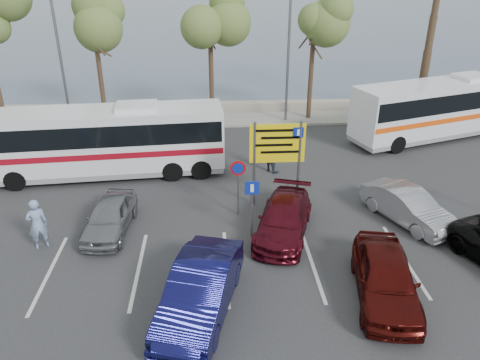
{
  "coord_description": "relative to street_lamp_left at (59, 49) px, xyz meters",
  "views": [
    {
      "loc": [
        -1.54,
        -13.78,
        9.41
      ],
      "look_at": [
        -0.48,
        3.0,
        1.24
      ],
      "focal_mm": 35.0,
      "sensor_mm": 36.0,
      "label": 1
    }
  ],
  "objects": [
    {
      "name": "ground",
      "position": [
        10.0,
        -13.52,
        -4.6
      ],
      "size": [
        120.0,
        120.0,
        0.0
      ],
      "primitive_type": "plane",
      "color": "#2E2E30",
      "rests_on": "ground"
    },
    {
      "name": "kerb_strip",
      "position": [
        10.0,
        0.48,
        -4.52
      ],
      "size": [
        44.0,
        2.4,
        0.15
      ],
      "primitive_type": "cube",
      "color": "gray",
      "rests_on": "ground"
    },
    {
      "name": "seawall",
      "position": [
        10.0,
        2.48,
        -4.3
      ],
      "size": [
        48.0,
        0.8,
        0.6
      ],
      "primitive_type": "cube",
      "color": "#A59684",
      "rests_on": "ground"
    },
    {
      "name": "sea",
      "position": [
        10.0,
        46.48,
        -4.59
      ],
      "size": [
        140.0,
        140.0,
        0.0
      ],
      "primitive_type": "plane",
      "color": "#455A6F",
      "rests_on": "ground"
    },
    {
      "name": "tree_left",
      "position": [
        2.0,
        0.48,
        1.41
      ],
      "size": [
        3.2,
        3.2,
        7.2
      ],
      "color": "#382619",
      "rests_on": "kerb_strip"
    },
    {
      "name": "tree_mid",
      "position": [
        8.5,
        0.48,
        2.06
      ],
      "size": [
        3.2,
        3.2,
        8.0
      ],
      "color": "#382619",
      "rests_on": "kerb_strip"
    },
    {
      "name": "tree_right",
      "position": [
        14.5,
        0.48,
        1.57
      ],
      "size": [
        3.2,
        3.2,
        7.4
      ],
      "color": "#382619",
      "rests_on": "kerb_strip"
    },
    {
      "name": "street_lamp_left",
      "position": [
        0.0,
        0.0,
        0.0
      ],
      "size": [
        0.45,
        1.15,
        8.01
      ],
      "color": "slate",
      "rests_on": "kerb_strip"
    },
    {
      "name": "street_lamp_right",
      "position": [
        13.0,
        0.0,
        0.0
      ],
      "size": [
        0.45,
        1.15,
        8.01
      ],
      "color": "slate",
      "rests_on": "kerb_strip"
    },
    {
      "name": "direction_sign",
      "position": [
        11.0,
        -10.32,
        -2.17
      ],
      "size": [
        2.2,
        0.12,
        3.6
      ],
      "color": "slate",
      "rests_on": "ground"
    },
    {
      "name": "sign_no_stop",
      "position": [
        9.4,
        -11.13,
        -3.02
      ],
      "size": [
        0.6,
        0.08,
        2.35
      ],
      "color": "slate",
      "rests_on": "ground"
    },
    {
      "name": "sign_parking",
      "position": [
        9.8,
        -12.73,
        -3.13
      ],
      "size": [
        0.5,
        0.07,
        2.25
      ],
      "color": "slate",
      "rests_on": "ground"
    },
    {
      "name": "lane_markings",
      "position": [
        8.86,
        -14.52,
        -4.6
      ],
      "size": [
        12.02,
        4.2,
        0.01
      ],
      "primitive_type": null,
      "color": "silver",
      "rests_on": "ground"
    },
    {
      "name": "coach_bus_left",
      "position": [
        3.5,
        -7.02,
        -3.03
      ],
      "size": [
        10.99,
        3.18,
        3.38
      ],
      "color": "white",
      "rests_on": "ground"
    },
    {
      "name": "coach_bus_right",
      "position": [
        21.32,
        -3.02,
        -3.02
      ],
      "size": [
        11.1,
        5.68,
        3.41
      ],
      "color": "white",
      "rests_on": "ground"
    },
    {
      "name": "car_silver_a",
      "position": [
        4.57,
        -12.02,
        -3.97
      ],
      "size": [
        1.79,
        3.78,
        1.25
      ],
      "primitive_type": "imported",
      "rotation": [
        0.0,
        0.0,
        -0.09
      ],
      "color": "gray",
      "rests_on": "ground"
    },
    {
      "name": "car_blue",
      "position": [
        8.0,
        -16.64,
        -3.83
      ],
      "size": [
        2.76,
        4.9,
        1.53
      ],
      "primitive_type": "imported",
      "rotation": [
        0.0,
        0.0,
        -0.26
      ],
      "color": "#0F0F47",
      "rests_on": "ground"
    },
    {
      "name": "car_maroon",
      "position": [
        11.0,
        -12.63,
        -3.97
      ],
      "size": [
        2.97,
        4.66,
        1.26
      ],
      "primitive_type": "imported",
      "rotation": [
        0.0,
        0.0,
        -0.3
      ],
      "color": "#510D18",
      "rests_on": "ground"
    },
    {
      "name": "car_red",
      "position": [
        13.5,
        -16.36,
        -3.87
      ],
      "size": [
        2.48,
        4.53,
        1.46
      ],
      "primitive_type": "imported",
      "rotation": [
        0.0,
        0.0,
        -0.18
      ],
      "color": "#460C0A",
      "rests_on": "ground"
    },
    {
      "name": "car_silver_b",
      "position": [
        15.9,
        -12.02,
        -3.95
      ],
      "size": [
        2.91,
        4.16,
        1.3
      ],
      "primitive_type": "imported",
      "rotation": [
        0.0,
        0.0,
        0.44
      ],
      "color": "#97979C",
      "rests_on": "ground"
    },
    {
      "name": "pedestrian_near",
      "position": [
        2.31,
        -12.97,
        -3.65
      ],
      "size": [
        0.82,
        0.71,
        1.9
      ],
      "primitive_type": "imported",
      "rotation": [
        0.0,
        0.0,
        3.6
      ],
      "color": "#869CC2",
      "rests_on": "ground"
    },
    {
      "name": "pedestrian_far",
      "position": [
        11.26,
        -7.02,
        -3.72
      ],
      "size": [
        1.06,
        1.08,
        1.75
      ],
      "primitive_type": "imported",
      "rotation": [
        0.0,
        0.0,
        2.3
      ],
      "color": "#303849",
      "rests_on": "ground"
    }
  ]
}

